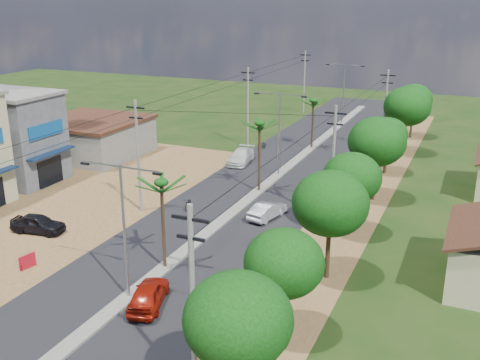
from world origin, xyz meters
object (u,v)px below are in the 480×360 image
object	(u,v)px
car_red_near	(148,295)
moto_rider_east	(195,328)
car_silver_mid	(267,211)
car_white_far	(241,157)
roadside_sign	(28,262)
car_parked_dark	(38,224)

from	to	relation	value
car_red_near	moto_rider_east	size ratio (longest dim) A/B	2.71
car_red_near	moto_rider_east	xyz separation A→B (m)	(3.70, -1.44, -0.30)
car_silver_mid	moto_rider_east	xyz separation A→B (m)	(2.30, -16.20, -0.24)
car_white_far	roadside_sign	size ratio (longest dim) A/B	4.22
car_red_near	roadside_sign	xyz separation A→B (m)	(-9.50, 0.78, -0.22)
car_red_near	moto_rider_east	bearing A→B (deg)	140.80
car_silver_mid	roadside_sign	world-z (taller)	car_silver_mid
car_white_far	car_parked_dark	size ratio (longest dim) A/B	1.21
moto_rider_east	roadside_sign	size ratio (longest dim) A/B	1.32
car_white_far	moto_rider_east	xyz separation A→B (m)	(10.20, -29.16, -0.30)
car_white_far	car_parked_dark	xyz separation A→B (m)	(-6.41, -22.26, -0.02)
car_parked_dark	roadside_sign	bearing A→B (deg)	-152.85
car_white_far	roadside_sign	world-z (taller)	car_white_far
car_parked_dark	car_silver_mid	bearing A→B (deg)	-65.94
car_white_far	roadside_sign	bearing A→B (deg)	-102.97
car_silver_mid	car_white_far	size ratio (longest dim) A/B	0.79
car_red_near	car_parked_dark	distance (m)	14.02
car_silver_mid	car_white_far	xyz separation A→B (m)	(-7.90, 12.96, 0.07)
moto_rider_east	car_white_far	bearing A→B (deg)	-57.86
car_white_far	car_parked_dark	world-z (taller)	car_white_far
roadside_sign	car_silver_mid	bearing A→B (deg)	63.98
car_silver_mid	roadside_sign	bearing A→B (deg)	64.10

